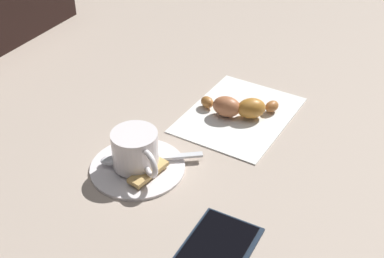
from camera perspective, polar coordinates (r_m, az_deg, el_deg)
name	(u,v)px	position (r m, az deg, el deg)	size (l,w,h in m)	color
ground_plane	(203,142)	(0.75, 1.22, -1.46)	(1.80, 1.80, 0.00)	#B09E8D
saucer	(138,166)	(0.70, -6.08, -4.15)	(0.13, 0.13, 0.01)	white
espresso_cup	(136,149)	(0.68, -6.27, -2.28)	(0.06, 0.09, 0.05)	white
teaspoon	(135,159)	(0.71, -6.33, -3.34)	(0.10, 0.11, 0.01)	silver
sugar_packet	(148,172)	(0.68, -4.89, -4.79)	(0.06, 0.02, 0.01)	tan
napkin	(239,114)	(0.81, 5.28, 1.64)	(0.20, 0.15, 0.00)	white
croissant	(239,107)	(0.80, 5.26, 2.47)	(0.08, 0.12, 0.03)	#A6682F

